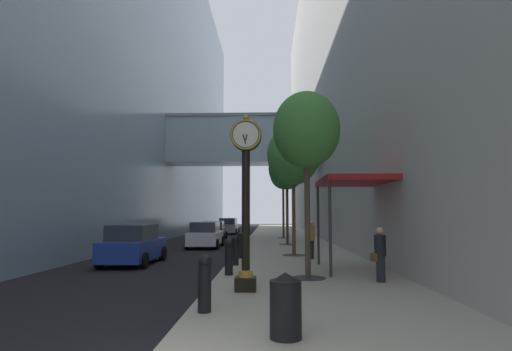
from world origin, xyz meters
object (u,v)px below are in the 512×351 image
at_px(car_black_trailing, 213,231).
at_px(street_clock, 246,192).
at_px(bollard_nearest, 205,282).
at_px(car_white_far, 206,235).
at_px(street_tree_near, 306,131).
at_px(street_tree_mid_near, 293,155).
at_px(car_silver_near, 228,226).
at_px(bollard_third, 229,256).
at_px(street_tree_mid_far, 287,169).
at_px(pedestrian_walking, 380,253).
at_px(pedestrian_by_clock, 311,238).
at_px(trash_bin, 286,304).
at_px(bollard_fourth, 235,249).
at_px(bollard_sixth, 243,241).
at_px(street_tree_far, 283,175).
at_px(bollard_fifth, 240,245).
at_px(car_blue_mid, 134,245).

bearing_deg(car_black_trailing, street_clock, -80.18).
bearing_deg(bollard_nearest, car_white_far, 98.77).
relative_size(street_clock, street_tree_near, 0.79).
distance_m(street_tree_mid_near, car_silver_near, 24.69).
distance_m(bollard_third, street_tree_mid_far, 14.52).
height_order(street_tree_mid_far, pedestrian_walking, street_tree_mid_far).
distance_m(pedestrian_by_clock, car_silver_near, 26.00).
bearing_deg(pedestrian_by_clock, street_tree_mid_far, 94.41).
relative_size(trash_bin, car_black_trailing, 0.24).
bearing_deg(bollard_fourth, street_tree_mid_far, 77.04).
xyz_separation_m(bollard_third, bollard_sixth, (0.00, 7.67, 0.00)).
height_order(street_tree_far, trash_bin, street_tree_far).
bearing_deg(street_tree_far, bollard_fifth, -99.26).
distance_m(bollard_third, pedestrian_walking, 4.79).
height_order(bollard_nearest, car_blue_mid, car_blue_mid).
relative_size(street_tree_mid_far, pedestrian_walking, 4.01).
relative_size(bollard_nearest, street_tree_mid_near, 0.18).
xyz_separation_m(car_silver_near, car_white_far, (0.29, -17.67, -0.03)).
bearing_deg(street_tree_mid_far, street_tree_far, 90.00).
relative_size(bollard_fifth, street_tree_far, 0.18).
xyz_separation_m(pedestrian_walking, pedestrian_by_clock, (-1.41, 6.20, 0.08)).
bearing_deg(pedestrian_by_clock, car_black_trailing, 112.87).
xyz_separation_m(bollard_third, street_tree_near, (2.54, -0.62, 4.06)).
height_order(street_tree_mid_far, car_black_trailing, street_tree_mid_far).
relative_size(street_clock, bollard_third, 4.01).
relative_size(bollard_fourth, street_tree_mid_far, 0.18).
distance_m(bollard_sixth, car_white_far, 5.55).
xyz_separation_m(street_tree_near, car_black_trailing, (-5.83, 20.96, -4.05)).
distance_m(street_tree_mid_near, pedestrian_by_clock, 4.32).
relative_size(car_blue_mid, car_black_trailing, 0.94).
distance_m(street_tree_mid_far, car_white_far, 6.92).
height_order(bollard_fourth, car_black_trailing, car_black_trailing).
bearing_deg(car_black_trailing, car_silver_near, 88.37).
relative_size(bollard_fourth, pedestrian_by_clock, 0.67).
distance_m(street_tree_mid_near, car_blue_mid, 8.61).
xyz_separation_m(street_clock, pedestrian_by_clock, (2.50, 7.69, -1.65)).
xyz_separation_m(pedestrian_by_clock, car_blue_mid, (-7.69, -1.09, -0.25)).
xyz_separation_m(street_clock, car_black_trailing, (-4.00, 23.09, -1.96)).
bearing_deg(bollard_sixth, street_tree_mid_near, -24.77).
xyz_separation_m(bollard_nearest, pedestrian_by_clock, (3.21, 10.05, 0.31)).
bearing_deg(street_tree_mid_far, street_clock, -96.40).
bearing_deg(pedestrian_by_clock, street_clock, -108.04).
height_order(street_clock, bollard_fourth, street_clock).
xyz_separation_m(bollard_nearest, bollard_fourth, (0.00, 7.67, 0.00)).
height_order(bollard_fourth, street_tree_mid_far, street_tree_mid_far).
distance_m(street_tree_near, trash_bin, 7.52).
relative_size(bollard_fifth, pedestrian_walking, 0.73).
height_order(bollard_third, car_blue_mid, car_blue_mid).
xyz_separation_m(bollard_nearest, bollard_fifth, (0.00, 10.22, 0.00)).
relative_size(street_tree_near, street_tree_far, 0.90).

